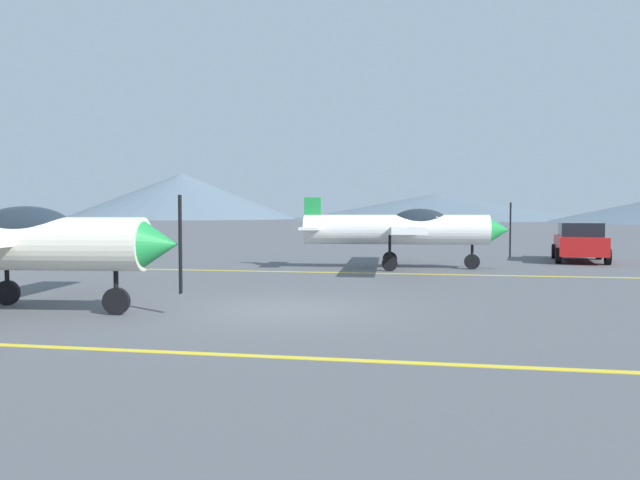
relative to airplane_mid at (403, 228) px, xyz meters
name	(u,v)px	position (x,y,z in m)	size (l,w,h in m)	color
ground_plane	(284,310)	(-2.02, -9.96, -1.46)	(400.00, 400.00, 0.00)	#54565B
apron_line_near	(216,354)	(-2.02, -14.09, -1.45)	(80.00, 0.16, 0.01)	yellow
apron_line_far	(340,273)	(-2.02, -1.94, -1.45)	(80.00, 0.16, 0.01)	yellow
airplane_mid	(403,228)	(0.00, 0.00, 0.00)	(7.52, 8.66, 2.59)	white
car_sedan	(580,241)	(7.06, 4.57, -0.62)	(2.45, 4.50, 1.62)	red
hill_left	(182,196)	(-71.93, 149.14, 5.24)	(67.47, 67.47, 13.40)	slate
hill_centerleft	(436,207)	(1.88, 140.73, 1.91)	(75.38, 75.38, 6.75)	slate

